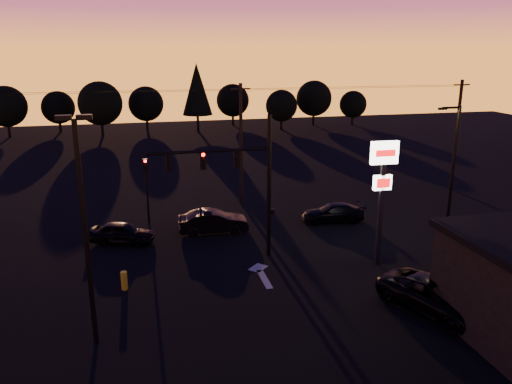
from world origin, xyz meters
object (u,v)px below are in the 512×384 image
at_px(secondary_signal, 146,181).
at_px(car_right, 333,213).
at_px(bollard, 124,281).
at_px(streetlight, 453,163).
at_px(pylon_sign, 383,177).
at_px(suv_parked, 436,296).
at_px(traffic_signal_mast, 241,173).
at_px(parking_lot_light, 84,219).
at_px(car_left, 122,233).
at_px(car_mid, 213,221).

bearing_deg(secondary_signal, car_right, -13.42).
bearing_deg(bollard, streetlight, 11.08).
distance_m(pylon_sign, suv_parked, 6.81).
bearing_deg(traffic_signal_mast, suv_parked, -47.36).
bearing_deg(parking_lot_light, secondary_signal, 80.21).
bearing_deg(car_left, car_mid, -65.95).
relative_size(parking_lot_light, car_right, 2.16).
height_order(pylon_sign, bollard, pylon_sign).
bearing_deg(car_mid, parking_lot_light, 152.91).
height_order(pylon_sign, car_mid, pylon_sign).
xyz_separation_m(parking_lot_light, car_mid, (6.48, 11.35, -4.54)).
bearing_deg(traffic_signal_mast, secondary_signal, 123.19).
distance_m(parking_lot_light, pylon_sign, 15.19).
distance_m(pylon_sign, car_left, 15.65).
distance_m(secondary_signal, pylon_sign, 15.75).
bearing_deg(pylon_sign, parking_lot_light, -162.77).
distance_m(traffic_signal_mast, suv_parked, 11.50).
bearing_deg(pylon_sign, car_left, 155.24).
distance_m(car_right, suv_parked, 12.44).
bearing_deg(secondary_signal, car_left, -114.40).
bearing_deg(parking_lot_light, car_left, 85.61).
relative_size(streetlight, car_left, 2.09).
bearing_deg(streetlight, parking_lot_light, -158.35).
bearing_deg(bollard, parking_lot_light, -103.02).
xyz_separation_m(streetlight, bollard, (-20.37, -3.99, -3.95)).
height_order(secondary_signal, pylon_sign, pylon_sign).
bearing_deg(streetlight, car_right, 155.30).
height_order(traffic_signal_mast, car_left, traffic_signal_mast).
height_order(pylon_sign, streetlight, streetlight).
xyz_separation_m(traffic_signal_mast, bollard, (-6.36, -2.48, -4.47)).
relative_size(parking_lot_light, suv_parked, 1.73).
bearing_deg(car_left, parking_lot_light, -165.87).
bearing_deg(streetlight, traffic_signal_mast, -173.86).
xyz_separation_m(secondary_signal, car_right, (12.25, -2.92, -2.25)).
height_order(secondary_signal, car_right, secondary_signal).
bearing_deg(car_mid, pylon_sign, -127.88).
height_order(secondary_signal, car_left, secondary_signal).
bearing_deg(secondary_signal, pylon_sign, -39.77).
bearing_deg(bollard, suv_parked, -21.61).
relative_size(traffic_signal_mast, bollard, 9.20).
bearing_deg(car_left, pylon_sign, -96.24).
bearing_deg(car_right, suv_parked, 7.83).
bearing_deg(streetlight, pylon_sign, -149.92).
bearing_deg(car_right, traffic_signal_mast, -49.84).
xyz_separation_m(car_right, suv_parked, (-0.10, -12.44, 0.12)).
height_order(secondary_signal, car_mid, secondary_signal).
xyz_separation_m(traffic_signal_mast, parking_lot_light, (-7.40, -6.99, 0.33)).
height_order(secondary_signal, suv_parked, secondary_signal).
height_order(traffic_signal_mast, streetlight, traffic_signal_mast).
height_order(traffic_signal_mast, car_mid, traffic_signal_mast).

